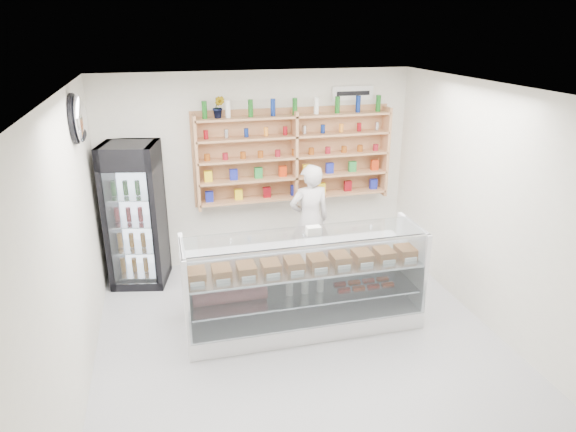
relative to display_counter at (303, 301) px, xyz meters
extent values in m
plane|color=#A4A4A9|center=(-0.11, -0.47, -0.34)|extent=(5.00, 5.00, 0.00)
plane|color=white|center=(-0.11, -0.47, 2.46)|extent=(5.00, 5.00, 0.00)
plane|color=silver|center=(-0.11, 2.03, 1.06)|extent=(4.50, 0.00, 4.50)
plane|color=silver|center=(-0.11, -2.97, 1.06)|extent=(4.50, 0.00, 4.50)
plane|color=silver|center=(-2.36, -0.47, 1.06)|extent=(0.00, 5.00, 5.00)
plane|color=silver|center=(2.14, -0.47, 1.06)|extent=(0.00, 5.00, 5.00)
cube|color=white|center=(0.00, -0.01, -0.22)|extent=(2.75, 0.78, 0.23)
cube|color=white|center=(0.00, 0.35, 0.18)|extent=(2.75, 0.05, 0.58)
cube|color=silver|center=(0.00, -0.01, 0.13)|extent=(2.64, 0.68, 0.02)
cube|color=silver|center=(0.00, -0.01, 0.47)|extent=(2.69, 0.72, 0.02)
cube|color=silver|center=(0.00, -0.39, 0.37)|extent=(2.69, 0.11, 0.96)
cube|color=silver|center=(0.00, -0.06, 0.85)|extent=(2.69, 0.54, 0.01)
imported|color=silver|center=(0.47, 1.35, 0.47)|extent=(0.61, 0.42, 1.61)
cube|color=black|center=(-1.88, 1.67, 0.64)|extent=(0.83, 0.82, 1.96)
cube|color=#31053E|center=(-1.81, 1.36, 1.47)|extent=(0.68, 0.17, 0.27)
cube|color=silver|center=(-1.81, 1.34, 0.55)|extent=(0.58, 0.13, 1.55)
cube|color=tan|center=(-1.01, 1.87, 1.25)|extent=(0.04, 0.28, 1.33)
cube|color=tan|center=(0.39, 1.87, 1.25)|extent=(0.04, 0.28, 1.33)
cube|color=tan|center=(1.79, 1.87, 1.25)|extent=(0.04, 0.28, 1.33)
cube|color=tan|center=(0.39, 1.87, 0.66)|extent=(2.80, 0.28, 0.03)
cube|color=tan|center=(0.39, 1.87, 0.96)|extent=(2.80, 0.28, 0.03)
cube|color=tan|center=(0.39, 1.87, 1.26)|extent=(2.80, 0.28, 0.03)
cube|color=tan|center=(0.39, 1.87, 1.56)|extent=(2.80, 0.28, 0.03)
cube|color=tan|center=(0.39, 1.87, 1.84)|extent=(2.80, 0.28, 0.03)
imported|color=#1E6626|center=(-0.67, 1.87, 2.01)|extent=(0.20, 0.18, 0.30)
ellipsoid|color=silver|center=(-2.28, 0.73, 2.11)|extent=(0.15, 0.50, 0.50)
cube|color=white|center=(1.29, 2.00, 2.11)|extent=(0.62, 0.03, 0.20)
camera|label=1|loc=(-1.47, -5.09, 3.06)|focal=32.00mm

